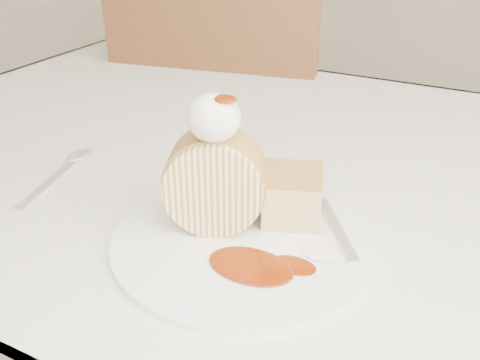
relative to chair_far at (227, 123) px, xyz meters
The scene contains 10 objects.
table 0.59m from the chair_far, 53.72° to the right, with size 1.40×0.90×0.75m.
chair_far is the anchor object (origin of this frame).
plate 0.80m from the chair_far, 59.83° to the right, with size 0.29×0.29×0.01m, color white.
roulade_slice 0.79m from the chair_far, 62.13° to the right, with size 0.11×0.11×0.06m, color #FFEAB1.
cake_chunk 0.78m from the chair_far, 55.53° to the right, with size 0.06×0.06×0.05m, color #B98E46.
whipped_cream 0.83m from the chair_far, 62.10° to the right, with size 0.06×0.06×0.05m, color white.
caramel_drizzle 0.85m from the chair_far, 61.30° to the right, with size 0.03×0.02×0.01m, color #651E04.
caramel_pool 0.86m from the chair_far, 59.57° to the right, with size 0.09×0.06×0.00m, color #651E04, non-canonical shape.
fork 0.81m from the chair_far, 52.18° to the right, with size 0.02×0.17×0.00m, color silver.
spoon 0.71m from the chair_far, 81.18° to the right, with size 0.02×0.17×0.00m, color silver.
Camera 1 is at (0.27, -0.45, 1.09)m, focal length 40.00 mm.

